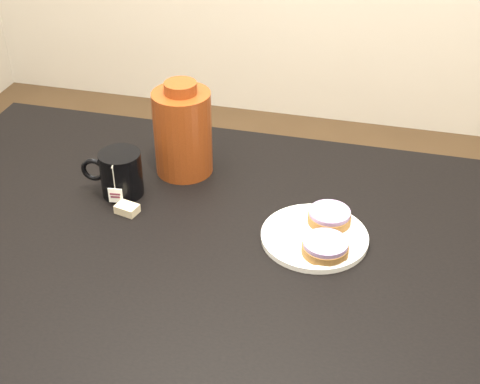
# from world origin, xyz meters

# --- Properties ---
(table) EXTENTS (1.40, 0.90, 0.75)m
(table) POSITION_xyz_m (0.00, 0.00, 0.67)
(table) COLOR black
(table) RESTS_ON ground_plane
(plate) EXTENTS (0.21, 0.21, 0.02)m
(plate) POSITION_xyz_m (0.18, 0.06, 0.76)
(plate) COLOR white
(plate) RESTS_ON table
(bagel_back) EXTENTS (0.09, 0.09, 0.03)m
(bagel_back) POSITION_xyz_m (0.20, 0.11, 0.77)
(bagel_back) COLOR brown
(bagel_back) RESTS_ON plate
(bagel_front) EXTENTS (0.12, 0.12, 0.03)m
(bagel_front) POSITION_xyz_m (0.21, 0.01, 0.77)
(bagel_front) COLOR brown
(bagel_front) RESTS_ON plate
(mug) EXTENTS (0.14, 0.10, 0.10)m
(mug) POSITION_xyz_m (-0.25, 0.12, 0.80)
(mug) COLOR black
(mug) RESTS_ON table
(teabag_pouch) EXTENTS (0.05, 0.04, 0.02)m
(teabag_pouch) POSITION_xyz_m (-0.21, 0.05, 0.76)
(teabag_pouch) COLOR #C6B793
(teabag_pouch) RESTS_ON table
(bagel_package) EXTENTS (0.13, 0.13, 0.22)m
(bagel_package) POSITION_xyz_m (-0.15, 0.24, 0.85)
(bagel_package) COLOR #5B200C
(bagel_package) RESTS_ON table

